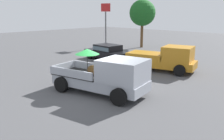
% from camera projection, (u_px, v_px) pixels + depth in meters
% --- Properties ---
extents(ground_plane, '(80.00, 80.00, 0.00)m').
position_uv_depth(ground_plane, '(100.00, 92.00, 12.55)').
color(ground_plane, '#4C4C4F').
extents(pickup_truck_main, '(5.31, 3.01, 2.25)m').
position_uv_depth(pickup_truck_main, '(107.00, 76.00, 12.08)').
color(pickup_truck_main, black).
rests_on(pickup_truck_main, ground).
extents(pickup_truck_far, '(5.10, 3.09, 1.80)m').
position_uv_depth(pickup_truck_far, '(163.00, 59.00, 16.98)').
color(pickup_truck_far, black).
rests_on(pickup_truck_far, ground).
extents(parked_sedan_near, '(4.42, 2.22, 1.33)m').
position_uv_depth(parked_sedan_near, '(107.00, 51.00, 20.93)').
color(parked_sedan_near, black).
rests_on(parked_sedan_near, ground).
extents(motel_sign, '(1.40, 0.16, 5.01)m').
position_uv_depth(motel_sign, '(106.00, 17.00, 27.72)').
color(motel_sign, '#59595B').
rests_on(motel_sign, ground).
extents(tree_by_lot, '(2.98, 2.98, 5.46)m').
position_uv_depth(tree_by_lot, '(142.00, 13.00, 27.60)').
color(tree_by_lot, brown).
rests_on(tree_by_lot, ground).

